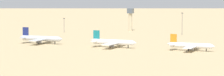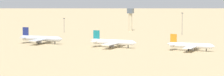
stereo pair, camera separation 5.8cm
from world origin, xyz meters
name	(u,v)px [view 2 (the right image)]	position (x,y,z in m)	size (l,w,h in m)	color
ground	(117,46)	(0.00, 0.00, 0.00)	(4000.00, 4000.00, 0.00)	tan
parked_jet_navy_3	(41,38)	(-55.66, -3.08, 3.72)	(34.31, 28.78, 11.34)	silver
parked_jet_teal_4	(113,42)	(0.48, -9.71, 3.64)	(33.60, 28.32, 11.09)	white
parked_jet_orange_5	(190,45)	(52.50, -10.79, 3.36)	(31.07, 26.13, 10.26)	white
control_tower	(130,17)	(-28.60, 123.68, 12.36)	(5.20, 5.20, 20.48)	#C6B793
light_pole_west	(64,24)	(-78.65, 88.22, 7.42)	(1.80, 0.50, 12.54)	#59595E
light_pole_east	(182,22)	(24.21, 99.05, 10.48)	(1.80, 0.50, 18.46)	#59595E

